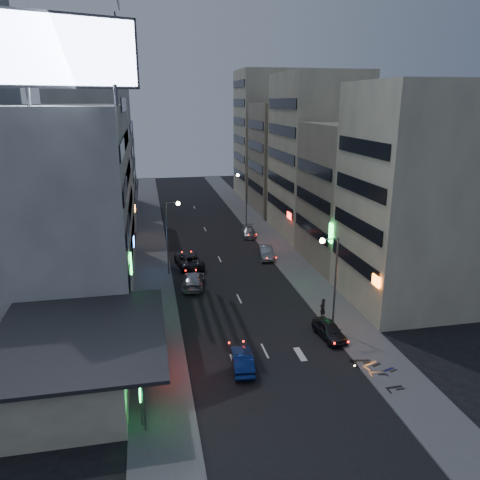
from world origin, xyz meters
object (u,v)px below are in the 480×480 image
object	(u,v)px
person	(323,308)
parked_car_right_far	(249,232)
road_car_silver	(193,280)
scooter_silver_a	(386,365)
road_car_blue	(242,360)
parked_car_right_mid	(266,252)
scooter_black_a	(402,378)
parked_car_right_near	(329,330)
scooter_silver_b	(376,354)
parked_car_left	(189,260)
scooter_blue	(393,360)
scooter_black_b	(370,353)

from	to	relation	value
person	parked_car_right_far	bearing A→B (deg)	-119.41
road_car_silver	scooter_silver_a	distance (m)	21.84
road_car_blue	road_car_silver	world-z (taller)	road_car_silver
parked_car_right_mid	scooter_silver_a	world-z (taller)	parked_car_right_mid
person	scooter_silver_a	size ratio (longest dim) A/B	1.02
road_car_blue	road_car_silver	xyz separation A→B (m)	(-1.83, 16.02, 0.08)
road_car_blue	scooter_black_a	xyz separation A→B (m)	(9.96, -4.27, -0.01)
parked_car_right_near	scooter_silver_b	world-z (taller)	parked_car_right_near
road_car_blue	road_car_silver	size ratio (longest dim) A/B	0.79
parked_car_left	scooter_silver_b	size ratio (longest dim) A/B	2.91
parked_car_right_far	parked_car_left	bearing A→B (deg)	-124.75
parked_car_right_near	parked_car_right_far	bearing A→B (deg)	84.34
parked_car_right_far	scooter_blue	size ratio (longest dim) A/B	2.55
road_car_blue	road_car_silver	distance (m)	16.12
scooter_black_a	scooter_blue	distance (m)	2.23
parked_car_left	parked_car_right_near	bearing A→B (deg)	109.47
scooter_black_a	scooter_black_b	world-z (taller)	scooter_black_b
scooter_silver_b	scooter_black_b	bearing A→B (deg)	27.48
parked_car_right_far	scooter_black_a	xyz separation A→B (m)	(2.19, -37.40, 0.01)
scooter_blue	parked_car_right_near	bearing A→B (deg)	10.70
road_car_blue	scooter_black_b	bearing A→B (deg)	-179.04
person	scooter_blue	size ratio (longest dim) A/B	1.03
scooter_silver_a	road_car_blue	bearing A→B (deg)	85.26
road_car_blue	scooter_silver_b	bearing A→B (deg)	179.63
parked_car_right_far	road_car_silver	bearing A→B (deg)	-112.84
road_car_blue	scooter_black_a	distance (m)	10.84
road_car_silver	scooter_silver_b	distance (m)	20.64
road_car_silver	person	size ratio (longest dim) A/B	2.89
scooter_blue	parked_car_right_far	bearing A→B (deg)	-12.75
road_car_silver	scooter_blue	bearing A→B (deg)	133.97
road_car_silver	scooter_silver_a	xyz separation A→B (m)	(11.55, -18.54, -0.09)
parked_car_right_far	scooter_black_b	distance (m)	34.04
parked_car_right_mid	scooter_silver_b	bearing A→B (deg)	-77.87
road_car_silver	parked_car_right_mid	bearing A→B (deg)	-132.63
parked_car_right_far	scooter_blue	distance (m)	35.35
road_car_blue	scooter_silver_a	world-z (taller)	road_car_blue
parked_car_right_near	scooter_blue	world-z (taller)	parked_car_right_near
parked_car_right_far	scooter_black_b	size ratio (longest dim) A/B	2.40
road_car_silver	person	world-z (taller)	person
parked_car_right_far	scooter_silver_b	size ratio (longest dim) A/B	2.24
person	scooter_silver_a	distance (m)	9.04
scooter_black_a	scooter_black_b	distance (m)	3.45
road_car_blue	scooter_silver_b	size ratio (longest dim) A/B	2.04
parked_car_right_near	scooter_silver_a	distance (m)	5.91
parked_car_right_far	scooter_silver_b	world-z (taller)	scooter_silver_b
parked_car_right_far	road_car_silver	size ratio (longest dim) A/B	0.86
scooter_black_a	parked_car_right_near	bearing A→B (deg)	14.94
parked_car_right_mid	scooter_silver_b	xyz separation A→B (m)	(1.90, -24.54, 0.00)
parked_car_right_far	scooter_silver_a	xyz separation A→B (m)	(1.94, -35.66, 0.01)
parked_car_right_far	person	world-z (taller)	person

